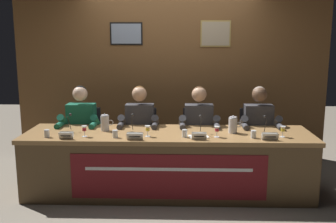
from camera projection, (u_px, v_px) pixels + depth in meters
name	position (u px, v px, depth m)	size (l,w,h in m)	color
ground_plane	(168.00, 191.00, 4.69)	(12.00, 12.00, 0.00)	gray
wall_back_panelled	(171.00, 73.00, 5.74)	(4.55, 0.14, 2.60)	brown
conference_table	(168.00, 154.00, 4.48)	(3.35, 0.86, 0.73)	olive
chair_far_left	(85.00, 143.00, 5.24)	(0.44, 0.44, 0.89)	black
panelist_far_left	(80.00, 126.00, 5.00)	(0.51, 0.48, 1.22)	black
nameplate_far_left	(66.00, 135.00, 4.25)	(0.15, 0.06, 0.08)	white
juice_glass_far_left	(84.00, 129.00, 4.35)	(0.06, 0.06, 0.12)	white
water_cup_far_left	(47.00, 134.00, 4.33)	(0.06, 0.06, 0.08)	silver
microphone_far_left	(69.00, 126.00, 4.53)	(0.06, 0.17, 0.22)	black
chair_center_left	(141.00, 143.00, 5.22)	(0.44, 0.44, 0.89)	black
panelist_center_left	(139.00, 126.00, 4.97)	(0.51, 0.48, 1.22)	black
nameplate_center_left	(135.00, 136.00, 4.22)	(0.18, 0.06, 0.08)	white
juice_glass_center_left	(148.00, 129.00, 4.35)	(0.06, 0.06, 0.12)	white
water_cup_center_left	(115.00, 134.00, 4.31)	(0.06, 0.06, 0.08)	silver
microphone_center_left	(132.00, 127.00, 4.51)	(0.06, 0.17, 0.22)	black
chair_center_right	(198.00, 143.00, 5.20)	(0.44, 0.44, 0.89)	black
panelist_center_right	(199.00, 127.00, 4.95)	(0.51, 0.48, 1.22)	black
nameplate_center_right	(199.00, 136.00, 4.23)	(0.16, 0.06, 0.08)	white
juice_glass_center_right	(217.00, 130.00, 4.32)	(0.06, 0.06, 0.12)	white
water_cup_center_right	(185.00, 134.00, 4.33)	(0.06, 0.06, 0.08)	silver
microphone_center_right	(201.00, 128.00, 4.43)	(0.06, 0.17, 0.22)	black
chair_far_right	(255.00, 144.00, 5.17)	(0.44, 0.44, 0.89)	black
panelist_far_right	(259.00, 127.00, 4.93)	(0.51, 0.48, 1.22)	black
nameplate_far_right	(270.00, 136.00, 4.21)	(0.17, 0.06, 0.08)	white
juice_glass_far_right	(283.00, 130.00, 4.33)	(0.06, 0.06, 0.12)	white
water_cup_far_right	(253.00, 135.00, 4.29)	(0.06, 0.06, 0.08)	silver
microphone_far_right	(266.00, 129.00, 4.41)	(0.06, 0.17, 0.22)	black
water_pitcher_left_side	(105.00, 123.00, 4.62)	(0.15, 0.10, 0.21)	silver
water_pitcher_right_side	(233.00, 125.00, 4.51)	(0.15, 0.10, 0.21)	silver
document_stack_center_right	(199.00, 137.00, 4.34)	(0.24, 0.19, 0.01)	white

